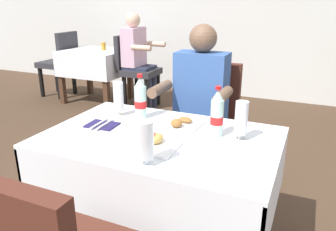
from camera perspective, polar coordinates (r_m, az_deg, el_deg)
name	(u,v)px	position (r m, az deg, el deg)	size (l,w,h in m)	color
main_dining_table	(160,165)	(1.81, -1.30, -8.48)	(1.21, 0.80, 0.74)	white
chair_far_diner_seat	(206,121)	(2.50, 6.46, -0.96)	(0.44, 0.50, 0.97)	#4C2319
seated_diner_far	(198,105)	(2.36, 5.21, 1.88)	(0.50, 0.46, 1.26)	#282D42
plate_near_camera	(154,142)	(1.62, -2.49, -4.50)	(0.26, 0.26, 0.06)	white
plate_far_diner	(180,123)	(1.87, 2.04, -1.36)	(0.23, 0.23, 0.06)	white
beer_glass_left	(119,99)	(2.03, -8.47, 2.88)	(0.07, 0.07, 0.21)	white
beer_glass_middle	(146,143)	(1.40, -3.86, -4.67)	(0.07, 0.07, 0.20)	white
beer_glass_right	(241,120)	(1.69, 12.42, -0.81)	(0.07, 0.07, 0.20)	white
cola_bottle_primary	(217,115)	(1.72, 8.38, 0.16)	(0.07, 0.07, 0.27)	silver
cola_bottle_secondary	(140,99)	(1.97, -4.74, 2.79)	(0.07, 0.07, 0.27)	silver
napkin_cutlery_set	(102,125)	(1.91, -11.23, -1.57)	(0.18, 0.19, 0.01)	#231E4C
background_dining_table	(96,64)	(4.93, -12.25, 8.64)	(0.86, 0.75, 0.74)	white
background_chair_left	(60,60)	(5.32, -17.94, 9.01)	(0.50, 0.44, 0.97)	#2D2D33
background_chair_right	(135,67)	(4.58, -5.67, 8.33)	(0.50, 0.44, 0.97)	#2D2D33
background_patron	(138,55)	(4.53, -5.19, 10.24)	(0.46, 0.50, 1.26)	#282D42
background_table_tumbler	(104,46)	(4.86, -10.98, 11.56)	(0.06, 0.06, 0.11)	#C68928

